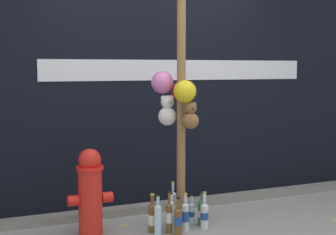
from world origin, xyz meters
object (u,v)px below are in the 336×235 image
object	(u,v)px
bottle_8	(169,217)
bottle_5	(204,215)
bottle_1	(202,212)
bottle_4	(185,215)
bottle_9	(178,220)
memorial_post	(179,72)
bottle_3	(158,218)
fire_hydrant	(90,191)
bottle_2	(152,217)
bottle_0	(173,206)
bottle_7	(171,215)
bottle_6	(192,212)

from	to	relation	value
bottle_8	bottle_5	bearing A→B (deg)	0.38
bottle_1	bottle_5	size ratio (longest dim) A/B	0.92
bottle_4	bottle_9	world-z (taller)	bottle_4
memorial_post	bottle_3	xyz separation A→B (m)	(-0.27, -0.16, -1.29)
fire_hydrant	bottle_4	xyz separation A→B (m)	(0.81, -0.25, -0.25)
bottle_3	bottle_5	world-z (taller)	bottle_3
bottle_2	bottle_1	bearing A→B (deg)	1.46
bottle_0	bottle_4	world-z (taller)	bottle_0
fire_hydrant	bottle_5	size ratio (longest dim) A/B	2.25
bottle_2	bottle_3	xyz separation A→B (m)	(0.02, -0.09, 0.01)
memorial_post	bottle_2	distance (m)	1.34
bottle_7	bottle_9	size ratio (longest dim) A/B	1.02
bottle_1	bottle_2	bearing A→B (deg)	-178.54
bottle_9	memorial_post	bearing A→B (deg)	65.18
bottle_8	bottle_9	distance (m)	0.09
memorial_post	bottle_4	xyz separation A→B (m)	(-0.00, -0.16, -1.30)
bottle_6	bottle_7	distance (m)	0.28
memorial_post	bottle_9	size ratio (longest dim) A/B	7.32
fire_hydrant	bottle_7	bearing A→B (deg)	-14.56
bottle_8	fire_hydrant	bearing A→B (deg)	158.33
fire_hydrant	bottle_6	xyz separation A→B (m)	(0.96, -0.09, -0.28)
bottle_2	bottle_5	world-z (taller)	bottle_2
bottle_0	bottle_1	size ratio (longest dim) A/B	1.27
memorial_post	bottle_5	size ratio (longest dim) A/B	7.31
bottle_0	bottle_3	xyz separation A→B (m)	(-0.27, -0.27, -0.01)
bottle_2	bottle_8	size ratio (longest dim) A/B	0.91
bottle_6	bottle_8	xyz separation A→B (m)	(-0.31, -0.17, 0.04)
bottle_1	bottle_5	distance (m)	0.11
bottle_8	bottle_1	bearing A→B (deg)	15.79
bottle_9	bottle_2	bearing A→B (deg)	136.45
bottle_9	bottle_1	bearing A→B (deg)	29.10
bottle_1	bottle_5	bearing A→B (deg)	-103.28
bottle_2	bottle_9	size ratio (longest dim) A/B	1.03
memorial_post	bottle_1	distance (m)	1.33
bottle_5	bottle_7	bearing A→B (deg)	166.38
bottle_4	bottle_5	bearing A→B (deg)	-1.50
bottle_2	bottle_5	distance (m)	0.49
fire_hydrant	bottle_4	distance (m)	0.89
bottle_6	bottle_7	size ratio (longest dim) A/B	0.81
bottle_4	bottle_9	xyz separation A→B (m)	(-0.11, -0.08, -0.01)
memorial_post	bottle_3	world-z (taller)	memorial_post
fire_hydrant	bottle_7	distance (m)	0.77
bottle_2	bottle_5	size ratio (longest dim) A/B	1.03
memorial_post	bottle_3	bearing A→B (deg)	-149.58
bottle_2	bottle_4	size ratio (longest dim) A/B	1.01
fire_hydrant	bottle_0	xyz separation A→B (m)	(0.81, 0.02, -0.23)
memorial_post	fire_hydrant	distance (m)	1.33
bottle_3	bottle_7	xyz separation A→B (m)	(0.16, 0.07, -0.01)
bottle_4	bottle_8	world-z (taller)	bottle_8
bottle_4	bottle_9	distance (m)	0.14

